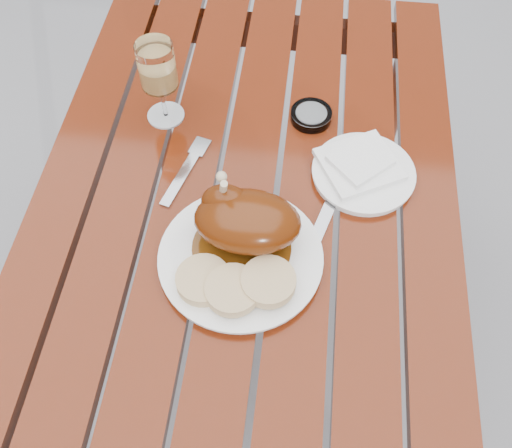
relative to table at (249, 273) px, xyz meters
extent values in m
plane|color=slate|center=(0.00, 0.00, -0.38)|extent=(60.00, 60.00, 0.00)
cube|color=maroon|center=(0.00, 0.00, 0.00)|extent=(0.80, 1.20, 0.75)
cylinder|color=white|center=(0.01, -0.18, 0.38)|extent=(0.33, 0.33, 0.02)
cylinder|color=#542B09|center=(0.01, -0.16, 0.40)|extent=(0.17, 0.17, 0.00)
ellipsoid|color=#642207|center=(0.02, -0.14, 0.44)|extent=(0.18, 0.12, 0.09)
ellipsoid|color=#642207|center=(-0.02, -0.12, 0.46)|extent=(0.09, 0.06, 0.07)
cylinder|color=#C6B28C|center=(-0.03, -0.11, 0.48)|extent=(0.03, 0.04, 0.10)
cylinder|color=tan|center=(-0.04, -0.24, 0.40)|extent=(0.09, 0.09, 0.02)
cylinder|color=tan|center=(0.01, -0.25, 0.41)|extent=(0.09, 0.09, 0.02)
cylinder|color=tan|center=(0.06, -0.23, 0.41)|extent=(0.09, 0.09, 0.02)
cylinder|color=#EBBB6B|center=(-0.19, 0.15, 0.47)|extent=(0.08, 0.08, 0.18)
cylinder|color=white|center=(0.22, 0.03, 0.38)|extent=(0.25, 0.25, 0.02)
cube|color=white|center=(0.21, 0.04, 0.40)|extent=(0.18, 0.18, 0.01)
cylinder|color=#B2B7BC|center=(0.11, 0.17, 0.39)|extent=(0.10, 0.10, 0.02)
cube|color=gray|center=(-0.13, 0.00, 0.38)|extent=(0.06, 0.16, 0.01)
cube|color=gray|center=(0.16, -0.06, 0.38)|extent=(0.09, 0.23, 0.01)
camera|label=1|loc=(0.09, -0.67, 1.24)|focal=40.00mm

